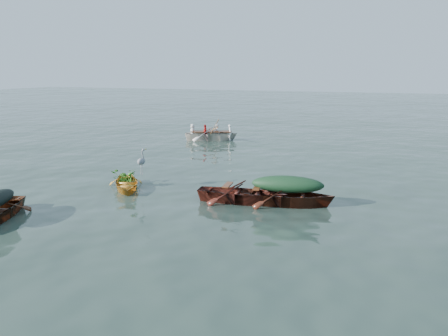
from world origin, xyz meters
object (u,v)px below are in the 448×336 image
(yellow_dinghy, at_px, (127,189))
(open_wooden_boat, at_px, (242,203))
(heron, at_px, (141,165))
(green_tarp_boat, at_px, (287,205))
(rowed_boat, at_px, (211,140))

(yellow_dinghy, distance_m, open_wooden_boat, 4.28)
(heron, bearing_deg, yellow_dinghy, -174.81)
(open_wooden_boat, bearing_deg, heron, 78.05)
(open_wooden_boat, distance_m, heron, 3.97)
(heron, bearing_deg, green_tarp_boat, -37.07)
(rowed_boat, bearing_deg, heron, 168.40)
(green_tarp_boat, bearing_deg, heron, 78.34)
(green_tarp_boat, xyz_separation_m, rowed_boat, (-7.02, 10.63, 0.00))
(yellow_dinghy, bearing_deg, open_wooden_boat, -35.85)
(yellow_dinghy, height_order, green_tarp_boat, green_tarp_boat)
(yellow_dinghy, xyz_separation_m, rowed_boat, (-1.37, 10.84, 0.00))
(green_tarp_boat, bearing_deg, open_wooden_boat, 90.00)
(yellow_dinghy, bearing_deg, green_tarp_boat, -33.30)
(open_wooden_boat, height_order, heron, heron)
(yellow_dinghy, bearing_deg, rowed_boat, 61.75)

